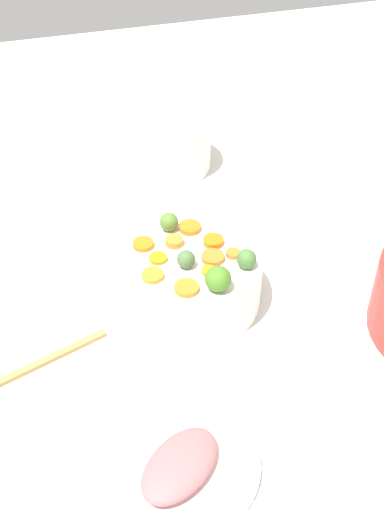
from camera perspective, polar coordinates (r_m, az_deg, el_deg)
name	(u,v)px	position (r m, az deg, el deg)	size (l,w,h in m)	color
tabletop	(171,293)	(1.17, -1.83, -3.20)	(2.40, 2.40, 0.02)	silver
serving_bowl_carrots	(192,281)	(1.11, 0.00, -2.14)	(0.23, 0.23, 0.09)	white
carrot_slice_0	(143,244)	(1.11, -4.23, 1.03)	(0.04, 0.04, 0.01)	orange
carrot_slice_1	(190,228)	(1.14, -0.18, 2.48)	(0.04, 0.04, 0.01)	orange
carrot_slice_2	(209,271)	(1.06, 1.50, -1.31)	(0.03, 0.03, 0.01)	orange
carrot_slice_3	(174,241)	(1.11, -1.54, 1.27)	(0.03, 0.03, 0.01)	orange
carrot_slice_4	(213,257)	(1.08, 1.82, -0.12)	(0.04, 0.04, 0.01)	orange
carrot_slice_5	(158,258)	(1.08, -2.95, -0.20)	(0.03, 0.03, 0.01)	orange
carrot_slice_6	(213,241)	(1.11, 1.86, 1.28)	(0.03, 0.03, 0.01)	orange
carrot_slice_7	(184,289)	(1.03, -0.71, -2.83)	(0.04, 0.04, 0.01)	orange
carrot_slice_8	(153,275)	(1.05, -3.42, -1.68)	(0.04, 0.04, 0.01)	orange
carrot_slice_9	(233,254)	(1.09, 3.58, 0.21)	(0.02, 0.02, 0.01)	orange
brussels_sprout_0	(246,259)	(1.07, 4.73, -0.25)	(0.03, 0.03, 0.03)	#4B7738
brussels_sprout_1	(218,279)	(1.02, 2.27, -1.98)	(0.04, 0.04, 0.04)	#4C8225
brussels_sprout_2	(169,222)	(1.14, -2.01, 2.97)	(0.03, 0.03, 0.03)	#577C30
brussels_sprout_3	(186,259)	(1.06, -0.52, -0.28)	(0.03, 0.03, 0.03)	#4C6E3E
casserole_dish	(168,145)	(1.45, -2.08, 9.58)	(0.19, 0.19, 0.11)	white
ham_plate	(185,465)	(0.93, -0.60, -17.61)	(0.20, 0.20, 0.01)	white
ham_slice_main	(180,465)	(0.91, -1.07, -17.63)	(0.13, 0.08, 0.03)	#C86667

